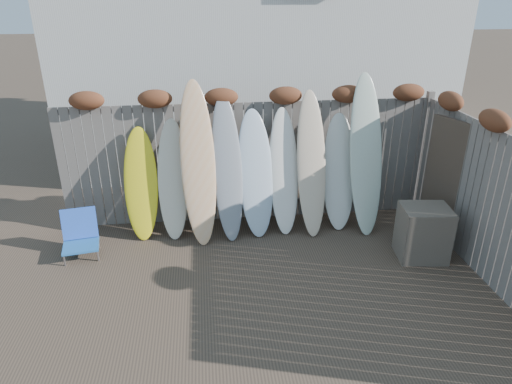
{
  "coord_description": "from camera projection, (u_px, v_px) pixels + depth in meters",
  "views": [
    {
      "loc": [
        -0.68,
        -4.62,
        3.61
      ],
      "look_at": [
        0.0,
        1.2,
        1.0
      ],
      "focal_mm": 32.0,
      "sensor_mm": 36.0,
      "label": 1
    }
  ],
  "objects": [
    {
      "name": "ground",
      "position": [
        267.0,
        303.0,
        5.73
      ],
      "size": [
        80.0,
        80.0,
        0.0
      ],
      "primitive_type": "plane",
      "color": "#493A2D"
    },
    {
      "name": "back_fence",
      "position": [
        251.0,
        152.0,
        7.43
      ],
      "size": [
        6.05,
        0.28,
        2.24
      ],
      "color": "slate",
      "rests_on": "ground"
    },
    {
      "name": "right_fence",
      "position": [
        497.0,
        201.0,
        5.82
      ],
      "size": [
        0.28,
        4.4,
        2.24
      ],
      "color": "slate",
      "rests_on": "ground"
    },
    {
      "name": "house",
      "position": [
        251.0,
        9.0,
        10.38
      ],
      "size": [
        8.5,
        5.5,
        6.33
      ],
      "color": "silver",
      "rests_on": "ground"
    },
    {
      "name": "beach_chair",
      "position": [
        80.0,
        235.0,
        6.71
      ],
      "size": [
        0.58,
        0.61,
        0.66
      ],
      "color": "#2365B1",
      "rests_on": "ground"
    },
    {
      "name": "wooden_crate",
      "position": [
        423.0,
        233.0,
        6.59
      ],
      "size": [
        0.74,
        0.64,
        0.79
      ],
      "primitive_type": "cube",
      "rotation": [
        0.0,
        0.0,
        -0.12
      ],
      "color": "brown",
      "rests_on": "ground"
    },
    {
      "name": "lattice_panel",
      "position": [
        459.0,
        187.0,
        6.7
      ],
      "size": [
        0.51,
        1.2,
        1.9
      ],
      "primitive_type": "cube",
      "rotation": [
        0.0,
        0.0,
        0.37
      ],
      "color": "#362821",
      "rests_on": "ground"
    },
    {
      "name": "surfboard_0",
      "position": [
        141.0,
        184.0,
        7.05
      ],
      "size": [
        0.53,
        0.63,
        1.71
      ],
      "primitive_type": "ellipsoid",
      "rotation": [
        -0.31,
        0.0,
        -0.03
      ],
      "color": "yellow",
      "rests_on": "ground"
    },
    {
      "name": "surfboard_1",
      "position": [
        173.0,
        180.0,
        7.06
      ],
      "size": [
        0.51,
        0.68,
        1.82
      ],
      "primitive_type": "ellipsoid",
      "rotation": [
        -0.31,
        0.0,
        -0.06
      ],
      "color": "beige",
      "rests_on": "ground"
    },
    {
      "name": "surfboard_2",
      "position": [
        198.0,
        164.0,
        6.87
      ],
      "size": [
        0.58,
        0.88,
        2.41
      ],
      "primitive_type": "ellipsoid",
      "rotation": [
        -0.31,
        0.0,
        0.07
      ],
      "color": "#E8B47D",
      "rests_on": "ground"
    },
    {
      "name": "surfboard_3",
      "position": [
        227.0,
        169.0,
        7.0
      ],
      "size": [
        0.52,
        0.8,
        2.17
      ],
      "primitive_type": "ellipsoid",
      "rotation": [
        -0.31,
        0.0,
        0.09
      ],
      "color": "gray",
      "rests_on": "ground"
    },
    {
      "name": "surfboard_4",
      "position": [
        256.0,
        174.0,
        7.13
      ],
      "size": [
        0.61,
        0.74,
        1.94
      ],
      "primitive_type": "ellipsoid",
      "rotation": [
        -0.31,
        0.0,
        0.09
      ],
      "color": "silver",
      "rests_on": "ground"
    },
    {
      "name": "surfboard_5",
      "position": [
        284.0,
        172.0,
        7.21
      ],
      "size": [
        0.46,
        0.7,
        1.94
      ],
      "primitive_type": "ellipsoid",
      "rotation": [
        -0.31,
        0.0,
        0.01
      ],
      "color": "white",
      "rests_on": "ground"
    },
    {
      "name": "surfboard_6",
      "position": [
        311.0,
        164.0,
        7.13
      ],
      "size": [
        0.47,
        0.79,
        2.21
      ],
      "primitive_type": "ellipsoid",
      "rotation": [
        -0.31,
        0.0,
        0.02
      ],
      "color": "beige",
      "rests_on": "ground"
    },
    {
      "name": "surfboard_7",
      "position": [
        339.0,
        172.0,
        7.35
      ],
      "size": [
        0.57,
        0.69,
        1.83
      ],
      "primitive_type": "ellipsoid",
      "rotation": [
        -0.31,
        0.0,
        -0.07
      ],
      "color": "silver",
      "rests_on": "ground"
    },
    {
      "name": "surfboard_8",
      "position": [
        366.0,
        155.0,
        7.15
      ],
      "size": [
        0.52,
        0.86,
        2.46
      ],
      "primitive_type": "ellipsoid",
      "rotation": [
        -0.31,
        0.0,
        0.0
      ],
      "color": "beige",
      "rests_on": "ground"
    }
  ]
}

